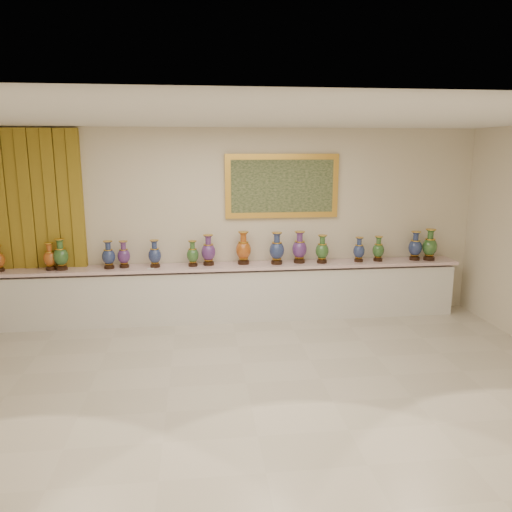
{
  "coord_description": "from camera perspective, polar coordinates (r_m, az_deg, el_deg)",
  "views": [
    {
      "loc": [
        -0.52,
        -5.35,
        2.66
      ],
      "look_at": [
        0.32,
        1.7,
        1.15
      ],
      "focal_mm": 35.0,
      "sensor_mm": 36.0,
      "label": 1
    }
  ],
  "objects": [
    {
      "name": "vase_8",
      "position": [
        7.82,
        -1.44,
        0.75
      ],
      "size": [
        0.25,
        0.25,
        0.52
      ],
      "rotation": [
        0.0,
        0.0,
        0.02
      ],
      "color": "black",
      "rests_on": "counter"
    },
    {
      "name": "vase_6",
      "position": [
        7.74,
        -7.25,
        0.14
      ],
      "size": [
        0.21,
        0.21,
        0.4
      ],
      "rotation": [
        0.0,
        0.0,
        -0.16
      ],
      "color": "black",
      "rests_on": "counter"
    },
    {
      "name": "vase_12",
      "position": [
        8.16,
        11.69,
        0.6
      ],
      "size": [
        0.22,
        0.22,
        0.4
      ],
      "rotation": [
        0.0,
        0.0,
        0.23
      ],
      "color": "black",
      "rests_on": "counter"
    },
    {
      "name": "vase_4",
      "position": [
        7.85,
        -14.87,
        0.04
      ],
      "size": [
        0.22,
        0.22,
        0.41
      ],
      "rotation": [
        0.0,
        0.0,
        0.18
      ],
      "color": "black",
      "rests_on": "counter"
    },
    {
      "name": "vase_10",
      "position": [
        7.94,
        5.0,
        0.84
      ],
      "size": [
        0.29,
        0.29,
        0.51
      ],
      "rotation": [
        0.0,
        0.0,
        -0.3
      ],
      "color": "black",
      "rests_on": "counter"
    },
    {
      "name": "vase_9",
      "position": [
        7.82,
        2.39,
        0.71
      ],
      "size": [
        0.25,
        0.25,
        0.5
      ],
      "rotation": [
        0.0,
        0.0,
        -0.05
      ],
      "color": "black",
      "rests_on": "counter"
    },
    {
      "name": "vase_5",
      "position": [
        7.76,
        -11.5,
        0.11
      ],
      "size": [
        0.21,
        0.21,
        0.42
      ],
      "rotation": [
        0.0,
        0.0,
        0.05
      ],
      "color": "black",
      "rests_on": "counter"
    },
    {
      "name": "vase_15",
      "position": [
        8.57,
        19.24,
        1.06
      ],
      "size": [
        0.29,
        0.29,
        0.51
      ],
      "rotation": [
        0.0,
        0.0,
        -0.27
      ],
      "color": "black",
      "rests_on": "counter"
    },
    {
      "name": "label_card",
      "position": [
        7.71,
        -11.96,
        -1.42
      ],
      "size": [
        0.1,
        0.06,
        0.0
      ],
      "primitive_type": "cube",
      "color": "white",
      "rests_on": "counter"
    },
    {
      "name": "vase_13",
      "position": [
        8.28,
        13.8,
        0.68
      ],
      "size": [
        0.21,
        0.21,
        0.4
      ],
      "rotation": [
        0.0,
        0.0,
        -0.16
      ],
      "color": "black",
      "rests_on": "counter"
    },
    {
      "name": "vase_2",
      "position": [
        7.98,
        -21.42,
        0.0
      ],
      "size": [
        0.26,
        0.26,
        0.47
      ],
      "rotation": [
        0.0,
        0.0,
        -0.19
      ],
      "color": "black",
      "rests_on": "counter"
    },
    {
      "name": "ground",
      "position": [
        5.99,
        -1.14,
        -14.32
      ],
      "size": [
        8.0,
        8.0,
        0.0
      ],
      "primitive_type": "plane",
      "color": "beige",
      "rests_on": "ground"
    },
    {
      "name": "room",
      "position": [
        8.08,
        -20.32,
        3.72
      ],
      "size": [
        8.0,
        8.0,
        8.0
      ],
      "color": "beige",
      "rests_on": "ground"
    },
    {
      "name": "vase_3",
      "position": [
        7.85,
        -16.5,
        -0.01
      ],
      "size": [
        0.25,
        0.25,
        0.42
      ],
      "rotation": [
        0.0,
        0.0,
        -0.35
      ],
      "color": "black",
      "rests_on": "counter"
    },
    {
      "name": "vase_7",
      "position": [
        7.78,
        -5.46,
        0.52
      ],
      "size": [
        0.29,
        0.29,
        0.48
      ],
      "rotation": [
        0.0,
        0.0,
        0.36
      ],
      "color": "black",
      "rests_on": "counter"
    },
    {
      "name": "vase_11",
      "position": [
        7.96,
        7.57,
        0.63
      ],
      "size": [
        0.23,
        0.23,
        0.45
      ],
      "rotation": [
        0.0,
        0.0,
        -0.09
      ],
      "color": "black",
      "rests_on": "counter"
    },
    {
      "name": "vase_14",
      "position": [
        8.52,
        17.73,
        0.97
      ],
      "size": [
        0.27,
        0.27,
        0.47
      ],
      "rotation": [
        0.0,
        0.0,
        0.3
      ],
      "color": "black",
      "rests_on": "counter"
    },
    {
      "name": "vase_1",
      "position": [
        8.04,
        -22.48,
        -0.19
      ],
      "size": [
        0.23,
        0.23,
        0.41
      ],
      "rotation": [
        0.0,
        0.0,
        -0.21
      ],
      "color": "black",
      "rests_on": "counter"
    },
    {
      "name": "counter",
      "position": [
        7.95,
        -2.79,
        -4.23
      ],
      "size": [
        7.28,
        0.48,
        0.9
      ],
      "color": "white",
      "rests_on": "ground"
    }
  ]
}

